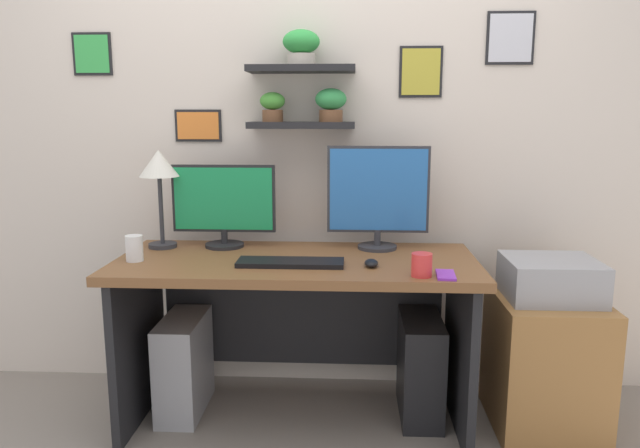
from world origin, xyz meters
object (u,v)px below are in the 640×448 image
object	(u,v)px
drawer_cabinet	(545,362)
computer_tower_left	(184,365)
keyboard	(291,263)
monitor_left	(224,204)
computer_mouse	(371,263)
monitor_right	(378,195)
coffee_mug	(422,265)
cell_phone	(446,275)
desk	(298,302)
water_cup	(134,248)
printer	(551,279)
computer_tower_right	(420,367)
desk_lamp	(159,171)

from	to	relation	value
drawer_cabinet	computer_tower_left	distance (m)	1.62
keyboard	monitor_left	bearing A→B (deg)	136.31
keyboard	computer_tower_left	world-z (taller)	keyboard
drawer_cabinet	computer_mouse	bearing A→B (deg)	-170.27
monitor_right	computer_mouse	bearing A→B (deg)	-96.40
coffee_mug	drawer_cabinet	xyz separation A→B (m)	(0.58, 0.27, -0.50)
computer_mouse	cell_phone	bearing A→B (deg)	-24.47
desk	coffee_mug	distance (m)	0.65
water_cup	printer	world-z (taller)	water_cup
computer_mouse	drawer_cabinet	world-z (taller)	computer_mouse
coffee_mug	printer	world-z (taller)	coffee_mug
coffee_mug	computer_tower_right	world-z (taller)	coffee_mug
desk	keyboard	xyz separation A→B (m)	(-0.01, -0.16, 0.22)
desk	monitor_right	bearing A→B (deg)	24.65
computer_tower_left	keyboard	bearing A→B (deg)	-17.83
desk_lamp	printer	bearing A→B (deg)	-5.66
keyboard	drawer_cabinet	size ratio (longest dim) A/B	0.75
computer_mouse	desk_lamp	xyz separation A→B (m)	(-0.96, 0.30, 0.34)
monitor_left	computer_mouse	xyz separation A→B (m)	(0.68, -0.34, -0.19)
keyboard	printer	size ratio (longest dim) A/B	1.16
monitor_right	computer_tower_right	bearing A→B (deg)	-35.98
coffee_mug	computer_tower_left	xyz separation A→B (m)	(-1.04, 0.31, -0.57)
monitor_right	desk_lamp	distance (m)	1.01
cell_phone	drawer_cabinet	xyz separation A→B (m)	(0.49, 0.26, -0.46)
keyboard	cell_phone	xyz separation A→B (m)	(0.61, -0.14, -0.01)
monitor_left	drawer_cabinet	size ratio (longest dim) A/B	0.82
drawer_cabinet	computer_tower_left	world-z (taller)	drawer_cabinet
cell_phone	printer	distance (m)	0.56
monitor_left	cell_phone	bearing A→B (deg)	-26.00
computer_mouse	computer_tower_left	size ratio (longest dim) A/B	0.20
keyboard	computer_tower_right	world-z (taller)	keyboard
keyboard	computer_tower_left	xyz separation A→B (m)	(-0.52, 0.17, -0.54)
monitor_left	cell_phone	world-z (taller)	monitor_left
computer_mouse	coffee_mug	xyz separation A→B (m)	(0.19, -0.13, 0.03)
cell_phone	coffee_mug	distance (m)	0.10
computer_tower_right	water_cup	bearing A→B (deg)	-172.99
monitor_left	keyboard	distance (m)	0.51
coffee_mug	computer_tower_right	xyz separation A→B (m)	(0.05, 0.33, -0.56)
monitor_right	keyboard	world-z (taller)	monitor_right
monitor_left	coffee_mug	size ratio (longest dim) A/B	5.34
desk	monitor_left	xyz separation A→B (m)	(-0.36, 0.16, 0.41)
desk_lamp	cell_phone	world-z (taller)	desk_lamp
computer_mouse	computer_tower_right	xyz separation A→B (m)	(0.24, 0.19, -0.53)
monitor_right	coffee_mug	bearing A→B (deg)	-72.40
monitor_left	keyboard	bearing A→B (deg)	-43.69
cell_phone	monitor_right	bearing A→B (deg)	121.77
computer_mouse	computer_tower_left	bearing A→B (deg)	168.24
monitor_left	computer_tower_right	bearing A→B (deg)	-8.99
keyboard	cell_phone	distance (m)	0.63
desk	computer_tower_left	xyz separation A→B (m)	(-0.53, 0.00, -0.31)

